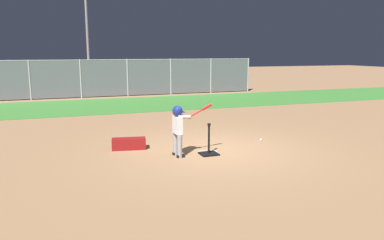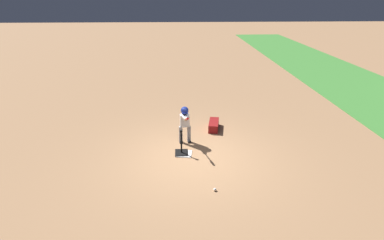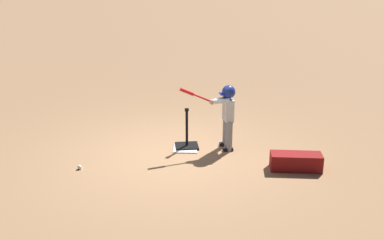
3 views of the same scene
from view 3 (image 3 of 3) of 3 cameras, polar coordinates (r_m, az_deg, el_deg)
The scene contains 6 objects.
ground_plane at distance 8.05m, azimuth -2.63°, elevation -4.54°, with size 90.00×90.00×0.00m, color #99704C.
home_plate at distance 8.33m, azimuth -0.84°, elevation -3.61°, with size 0.44×0.44×0.02m, color white.
batting_tee at distance 8.37m, azimuth -0.66°, elevation -2.76°, with size 0.42×0.38×0.76m.
batter_child at distance 8.13m, azimuth 4.39°, elevation 1.41°, with size 1.01×0.38×1.21m.
baseball at distance 7.74m, azimuth -14.09°, elevation -5.83°, with size 0.07×0.07×0.07m, color white.
equipment_bag at distance 7.66m, azimuth 13.06°, elevation -5.17°, with size 0.84×0.32×0.28m, color maroon.
Camera 3 is at (0.39, 7.38, 3.20)m, focal length 42.00 mm.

